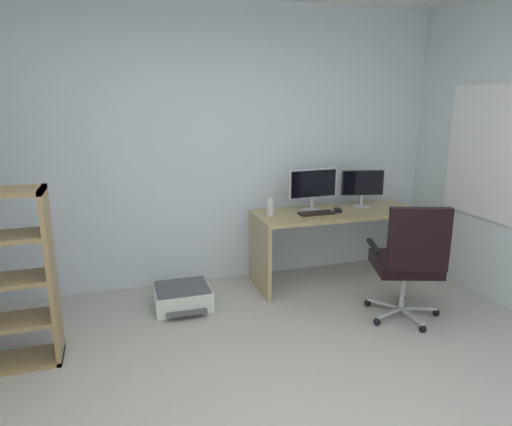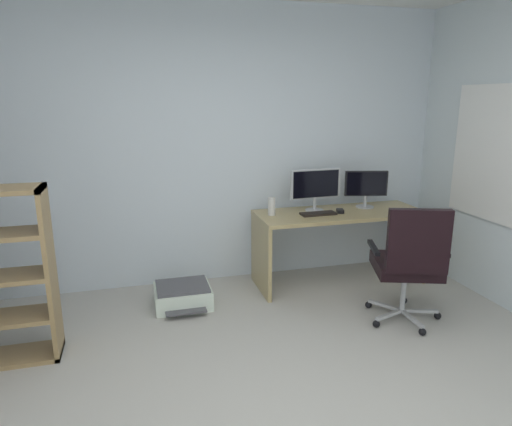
% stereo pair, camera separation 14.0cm
% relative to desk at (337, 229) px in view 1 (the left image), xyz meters
% --- Properties ---
extents(wall_back, '(4.67, 0.10, 2.69)m').
position_rel_desk_xyz_m(wall_back, '(-1.17, 0.47, 0.80)').
color(wall_back, silver).
rests_on(wall_back, ground).
extents(window_pane, '(0.01, 1.21, 1.12)m').
position_rel_desk_xyz_m(window_pane, '(1.16, -0.77, 0.78)').
color(window_pane, white).
extents(window_frame, '(0.02, 1.29, 1.20)m').
position_rel_desk_xyz_m(window_frame, '(1.15, -0.77, 0.78)').
color(window_frame, white).
extents(desk, '(1.65, 0.62, 0.73)m').
position_rel_desk_xyz_m(desk, '(0.00, 0.00, 0.00)').
color(desk, tan).
rests_on(desk, ground).
extents(monitor_main, '(0.52, 0.18, 0.41)m').
position_rel_desk_xyz_m(monitor_main, '(-0.23, 0.10, 0.43)').
color(monitor_main, '#B2B5B7').
rests_on(monitor_main, desk).
extents(monitor_secondary, '(0.42, 0.18, 0.37)m').
position_rel_desk_xyz_m(monitor_secondary, '(0.32, 0.10, 0.40)').
color(monitor_secondary, '#B2B5B7').
rests_on(monitor_secondary, desk).
extents(keyboard, '(0.34, 0.13, 0.02)m').
position_rel_desk_xyz_m(keyboard, '(-0.26, -0.05, 0.19)').
color(keyboard, black).
rests_on(keyboard, desk).
extents(computer_mouse, '(0.08, 0.11, 0.03)m').
position_rel_desk_xyz_m(computer_mouse, '(-0.02, -0.03, 0.20)').
color(computer_mouse, black).
rests_on(computer_mouse, desk).
extents(desktop_speaker, '(0.07, 0.07, 0.17)m').
position_rel_desk_xyz_m(desktop_speaker, '(-0.69, 0.05, 0.27)').
color(desktop_speaker, silver).
rests_on(desktop_speaker, desk).
extents(office_chair, '(0.66, 0.69, 1.02)m').
position_rel_desk_xyz_m(office_chair, '(0.15, -0.97, 0.01)').
color(office_chair, '#B7BABC').
rests_on(office_chair, ground).
extents(printer, '(0.49, 0.49, 0.19)m').
position_rel_desk_xyz_m(printer, '(-1.57, -0.14, -0.45)').
color(printer, silver).
rests_on(printer, ground).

